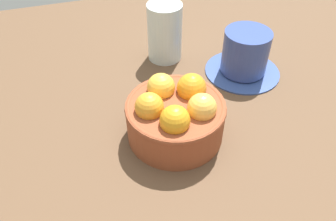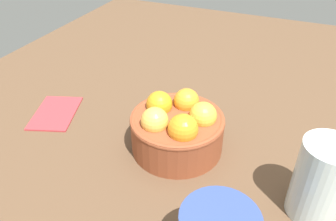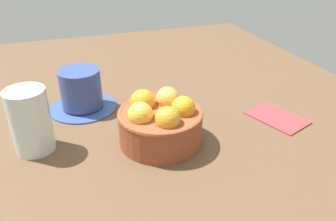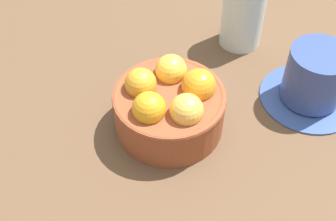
# 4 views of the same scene
# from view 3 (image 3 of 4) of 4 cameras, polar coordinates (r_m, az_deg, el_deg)

# --- Properties ---
(ground_plane) EXTENTS (1.47, 1.09, 0.03)m
(ground_plane) POSITION_cam_3_polar(r_m,az_deg,el_deg) (0.63, -1.26, -6.49)
(ground_plane) COLOR brown
(terracotta_bowl) EXTENTS (0.15, 0.15, 0.09)m
(terracotta_bowl) POSITION_cam_3_polar(r_m,az_deg,el_deg) (0.59, -1.35, -1.89)
(terracotta_bowl) COLOR brown
(terracotta_bowl) RESTS_ON ground_plane
(coffee_cup) EXTENTS (0.15, 0.15, 0.09)m
(coffee_cup) POSITION_cam_3_polar(r_m,az_deg,el_deg) (0.73, -14.70, 3.19)
(coffee_cup) COLOR #354E90
(coffee_cup) RESTS_ON ground_plane
(water_glass) EXTENTS (0.07, 0.07, 0.12)m
(water_glass) POSITION_cam_3_polar(r_m,az_deg,el_deg) (0.61, -22.63, -1.64)
(water_glass) COLOR silver
(water_glass) RESTS_ON ground_plane
(folded_napkin) EXTENTS (0.13, 0.11, 0.01)m
(folded_napkin) POSITION_cam_3_polar(r_m,az_deg,el_deg) (0.72, 18.21, -1.03)
(folded_napkin) COLOR #B23338
(folded_napkin) RESTS_ON ground_plane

